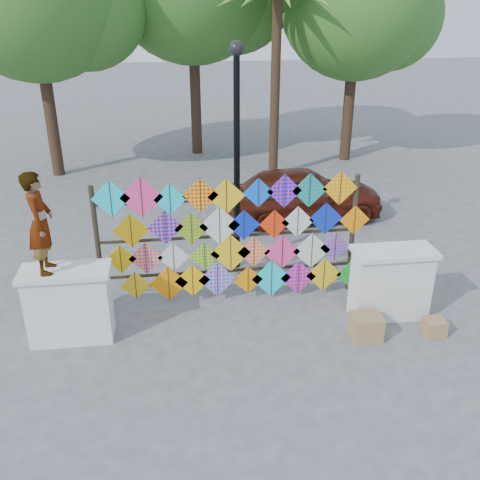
{
  "coord_description": "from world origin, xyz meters",
  "views": [
    {
      "loc": [
        -0.94,
        -7.87,
        5.18
      ],
      "look_at": [
        0.18,
        0.6,
        1.25
      ],
      "focal_mm": 40.0,
      "sensor_mm": 36.0,
      "label": 1
    }
  ],
  "objects_px": {
    "kite_rack": "(234,239)",
    "lamppost": "(237,140)",
    "vendor_woman": "(40,223)",
    "sedan": "(303,194)"
  },
  "relations": [
    {
      "from": "kite_rack",
      "to": "lamppost",
      "type": "xyz_separation_m",
      "value": [
        0.21,
        1.28,
        1.48
      ]
    },
    {
      "from": "sedan",
      "to": "lamppost",
      "type": "bearing_deg",
      "value": 136.79
    },
    {
      "from": "lamppost",
      "to": "kite_rack",
      "type": "bearing_deg",
      "value": -99.56
    },
    {
      "from": "lamppost",
      "to": "vendor_woman",
      "type": "bearing_deg",
      "value": -145.82
    },
    {
      "from": "kite_rack",
      "to": "lamppost",
      "type": "height_order",
      "value": "lamppost"
    },
    {
      "from": "kite_rack",
      "to": "sedan",
      "type": "distance_m",
      "value": 4.28
    },
    {
      "from": "kite_rack",
      "to": "vendor_woman",
      "type": "xyz_separation_m",
      "value": [
        -3.03,
        -0.92,
        0.87
      ]
    },
    {
      "from": "vendor_woman",
      "to": "kite_rack",
      "type": "bearing_deg",
      "value": -75.42
    },
    {
      "from": "kite_rack",
      "to": "sedan",
      "type": "bearing_deg",
      "value": 59.36
    },
    {
      "from": "kite_rack",
      "to": "sedan",
      "type": "height_order",
      "value": "kite_rack"
    }
  ]
}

